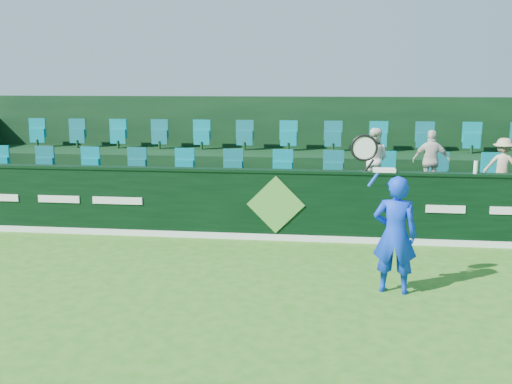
# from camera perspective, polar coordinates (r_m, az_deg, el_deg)

# --- Properties ---
(ground) EXTENTS (60.00, 60.00, 0.00)m
(ground) POSITION_cam_1_polar(r_m,az_deg,el_deg) (7.27, -0.79, -13.28)
(ground) COLOR #2B6C19
(ground) RESTS_ON ground
(sponsor_hoarding) EXTENTS (16.00, 0.25, 1.35)m
(sponsor_hoarding) POSITION_cam_1_polar(r_m,az_deg,el_deg) (10.85, 2.05, -1.28)
(sponsor_hoarding) COLOR black
(sponsor_hoarding) RESTS_ON ground
(stand_tier_front) EXTENTS (16.00, 2.00, 0.80)m
(stand_tier_front) POSITION_cam_1_polar(r_m,az_deg,el_deg) (11.98, 2.48, -1.44)
(stand_tier_front) COLOR black
(stand_tier_front) RESTS_ON ground
(stand_tier_back) EXTENTS (16.00, 1.80, 1.30)m
(stand_tier_back) POSITION_cam_1_polar(r_m,az_deg,el_deg) (13.79, 3.11, 1.27)
(stand_tier_back) COLOR black
(stand_tier_back) RESTS_ON ground
(stand_rear) EXTENTS (16.00, 4.10, 2.60)m
(stand_rear) POSITION_cam_1_polar(r_m,az_deg,el_deg) (14.14, 3.26, 3.84)
(stand_rear) COLOR black
(stand_rear) RESTS_ON ground
(seat_row_front) EXTENTS (13.50, 0.50, 0.60)m
(seat_row_front) POSITION_cam_1_polar(r_m,az_deg,el_deg) (12.24, 2.66, 2.16)
(seat_row_front) COLOR #047D8B
(seat_row_front) RESTS_ON stand_tier_front
(seat_row_back) EXTENTS (13.50, 0.50, 0.60)m
(seat_row_back) POSITION_cam_1_polar(r_m,az_deg,el_deg) (13.96, 3.24, 5.33)
(seat_row_back) COLOR #047D8B
(seat_row_back) RESTS_ON stand_tier_back
(tennis_player) EXTENTS (1.08, 0.49, 2.35)m
(tennis_player) POSITION_cam_1_polar(r_m,az_deg,el_deg) (8.33, 13.68, -4.07)
(tennis_player) COLOR #0C34D6
(tennis_player) RESTS_ON ground
(spectator_left) EXTENTS (0.74, 0.66, 1.27)m
(spectator_left) POSITION_cam_1_polar(r_m,az_deg,el_deg) (11.82, 11.67, 3.26)
(spectator_left) COLOR white
(spectator_left) RESTS_ON stand_tier_front
(spectator_middle) EXTENTS (0.76, 0.42, 1.23)m
(spectator_middle) POSITION_cam_1_polar(r_m,az_deg,el_deg) (11.97, 17.12, 3.01)
(spectator_middle) COLOR silver
(spectator_middle) RESTS_ON stand_tier_front
(spectator_right) EXTENTS (0.79, 0.59, 1.09)m
(spectator_right) POSITION_cam_1_polar(r_m,az_deg,el_deg) (12.30, 23.42, 2.45)
(spectator_right) COLOR tan
(spectator_right) RESTS_ON stand_tier_front
(towel) EXTENTS (0.40, 0.26, 0.06)m
(towel) POSITION_cam_1_polar(r_m,az_deg,el_deg) (10.74, 12.70, 2.15)
(towel) COLOR white
(towel) RESTS_ON sponsor_hoarding
(drinks_bottle) EXTENTS (0.07, 0.07, 0.23)m
(drinks_bottle) POSITION_cam_1_polar(r_m,az_deg,el_deg) (11.01, 21.11, 2.34)
(drinks_bottle) COLOR white
(drinks_bottle) RESTS_ON sponsor_hoarding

